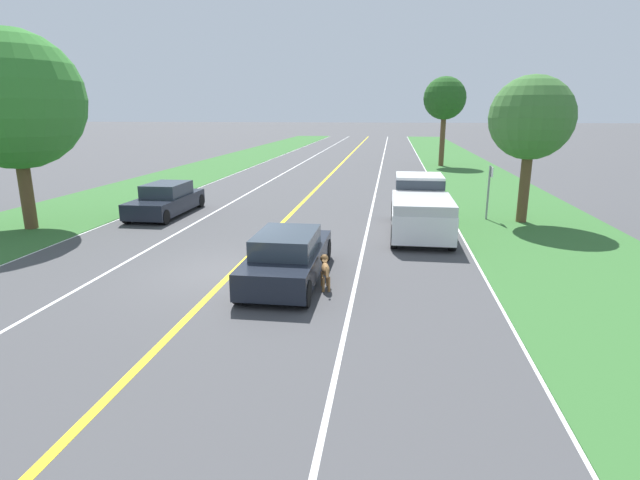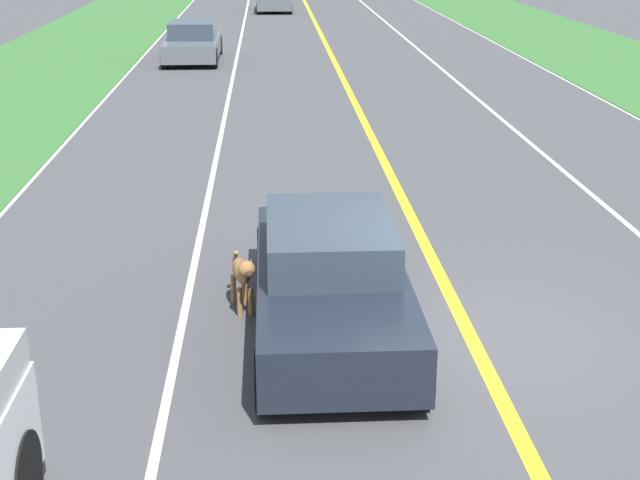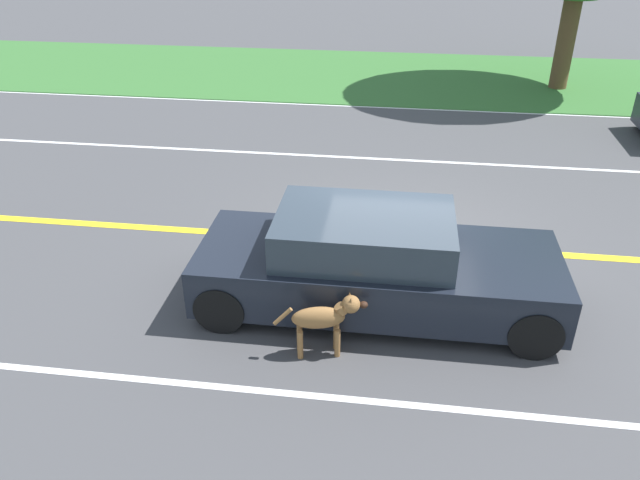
% 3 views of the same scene
% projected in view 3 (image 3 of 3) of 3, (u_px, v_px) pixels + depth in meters
% --- Properties ---
extents(ground_plane, '(400.00, 400.00, 0.00)m').
position_uv_depth(ground_plane, '(403.00, 245.00, 9.79)').
color(ground_plane, '#424244').
extents(centre_divider_line, '(0.18, 160.00, 0.01)m').
position_uv_depth(centre_divider_line, '(403.00, 244.00, 9.78)').
color(centre_divider_line, yellow).
rests_on(centre_divider_line, ground).
extents(lane_edge_line_left, '(0.14, 160.00, 0.01)m').
position_uv_depth(lane_edge_line_left, '(408.00, 108.00, 15.82)').
color(lane_edge_line_left, white).
rests_on(lane_edge_line_left, ground).
extents(lane_dash_same_dir, '(0.10, 160.00, 0.01)m').
position_uv_depth(lane_dash_same_dir, '(397.00, 404.00, 6.77)').
color(lane_dash_same_dir, white).
rests_on(lane_dash_same_dir, ground).
extents(lane_dash_oncoming, '(0.10, 160.00, 0.01)m').
position_uv_depth(lane_dash_oncoming, '(406.00, 160.00, 12.80)').
color(lane_dash_oncoming, white).
rests_on(lane_dash_oncoming, ground).
extents(grass_verge_left, '(6.00, 160.00, 0.03)m').
position_uv_depth(grass_verge_left, '(409.00, 77.00, 18.40)').
color(grass_verge_left, '#33662D').
rests_on(grass_verge_left, ground).
extents(ego_car, '(1.80, 4.65, 1.34)m').
position_uv_depth(ego_car, '(374.00, 264.00, 8.08)').
color(ego_car, black).
rests_on(ego_car, ground).
extents(dog, '(0.37, 1.10, 0.82)m').
position_uv_depth(dog, '(325.00, 318.00, 7.26)').
color(dog, olive).
rests_on(dog, ground).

